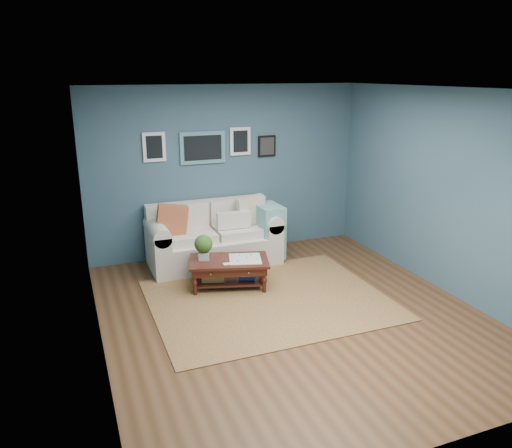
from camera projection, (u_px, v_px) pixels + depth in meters
name	position (u px, v px, depth m)	size (l,w,h in m)	color
room_shell	(291.00, 207.00, 5.84)	(5.00, 5.02, 2.70)	brown
area_rug	(268.00, 300.00, 6.56)	(3.01, 2.41, 0.01)	brown
loveseat	(219.00, 236.00, 7.76)	(2.04, 0.93, 1.05)	beige
coffee_table	(225.00, 264.00, 6.88)	(1.21, 0.91, 0.76)	#351109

